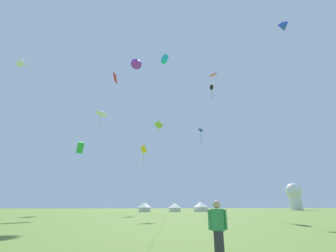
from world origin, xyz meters
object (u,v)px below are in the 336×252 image
Objects in this scene: kite_red_diamond at (115,79)px; festival_tent_left at (175,207)px; kite_green_box at (80,147)px; kite_white_parafoil at (101,114)px; kite_pink_parafoil at (213,75)px; kite_purple_delta at (137,62)px; festival_tent_center at (201,206)px; kite_black_parafoil at (212,88)px; observatory_dome at (295,195)px; kite_lime_diamond at (159,126)px; kite_white_delta at (23,64)px; kite_yellow_box at (144,149)px; person_spectator at (218,233)px; festival_tent_right at (145,207)px; kite_blue_delta at (284,28)px; kite_cyan_box at (165,60)px; kite_blue_parafoil at (201,130)px.

kite_red_diamond is 41.50m from festival_tent_left.
kite_white_parafoil is at bearing -55.34° from kite_green_box.
kite_pink_parafoil is 0.85× the size of kite_purple_delta.
festival_tent_center is (26.34, 25.14, -27.29)m from kite_red_diamond.
kite_black_parafoil reaches higher than observatory_dome.
kite_purple_delta is 10.34× the size of festival_tent_left.
kite_lime_diamond is 24.78m from kite_white_delta.
observatory_dome is (54.82, 19.25, 4.63)m from festival_tent_left.
kite_yellow_box is 0.46× the size of kite_black_parafoil.
kite_lime_diamond reaches higher than person_spectator.
festival_tent_center is at bearing 0.00° from festival_tent_left.
person_spectator is at bearing -90.57° from kite_yellow_box.
festival_tent_left is (9.00, 0.00, -0.09)m from festival_tent_right.
kite_blue_delta is 54.46m from festival_tent_left.
festival_tent_right is at bearing 76.72° from kite_purple_delta.
kite_red_diamond is 0.92× the size of kite_black_parafoil.
festival_tent_center is (28.80, 23.44, -19.27)m from kite_white_parafoil.
kite_black_parafoil reaches higher than kite_white_parafoil.
kite_purple_delta reaches higher than festival_tent_center.
festival_tent_right is 66.81m from observatory_dome.
person_spectator is (2.04, -47.54, -37.06)m from kite_purple_delta.
kite_lime_diamond is 0.43× the size of kite_purple_delta.
kite_pink_parafoil reaches higher than festival_tent_center.
kite_white_delta reaches higher than observatory_dome.
kite_white_parafoil is at bearing -140.86° from festival_tent_center.
kite_cyan_box is 0.93× the size of kite_white_delta.
kite_white_parafoil reaches higher than kite_blue_parafoil.
kite_white_delta is at bearing -159.50° from kite_pink_parafoil.
kite_red_diamond is at bearing -126.00° from festival_tent_left.
kite_white_parafoil is at bearing -150.53° from observatory_dome.
kite_lime_diamond is 25.87m from kite_purple_delta.
kite_green_box is (-16.86, 15.52, -1.01)m from kite_lime_diamond.
festival_tent_center is at bearing 76.05° from kite_blue_parafoil.
kite_lime_diamond is 38.61m from festival_tent_center.
kite_cyan_box is (1.15, -25.16, 7.60)m from kite_yellow_box.
kite_blue_delta is at bearing -27.41° from kite_green_box.
kite_black_parafoil is 0.98× the size of kite_pink_parafoil.
festival_tent_right is at bearing 87.93° from person_spectator.
kite_blue_delta is 1.57× the size of kite_white_delta.
kite_white_parafoil is 5.25× the size of festival_tent_right.
kite_purple_delta reaches higher than festival_tent_right.
kite_white_parafoil is 23.63m from kite_cyan_box.
kite_pink_parafoil is (16.86, -3.96, 19.12)m from kite_yellow_box.
kite_white_delta is 2.25× the size of observatory_dome.
kite_blue_parafoil is (-12.46, 20.90, -16.57)m from kite_blue_delta.
kite_cyan_box is (-13.63, -27.35, 1.44)m from kite_blue_parafoil.
person_spectator is at bearing -134.25° from kite_blue_delta.
observatory_dome is (65.75, 38.44, -8.19)m from kite_yellow_box.
kite_yellow_box is 49.01m from person_spectator.
kite_black_parafoil is (3.46, -0.83, 12.34)m from kite_blue_parafoil.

